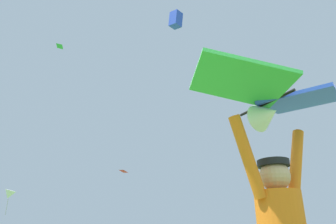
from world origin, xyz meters
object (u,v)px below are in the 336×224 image
(distant_kite_blue_overhead_distant, at_px, (176,20))
(distant_kite_red_high_left, at_px, (124,171))
(distant_kite_green_high_right, at_px, (60,46))
(held_stunt_kite, at_px, (271,99))
(distant_kite_white_mid_right, at_px, (9,194))

(distant_kite_blue_overhead_distant, relative_size, distant_kite_red_high_left, 1.08)
(distant_kite_green_high_right, bearing_deg, held_stunt_kite, -95.22)
(distant_kite_blue_overhead_distant, bearing_deg, distant_kite_white_mid_right, 111.47)
(held_stunt_kite, bearing_deg, distant_kite_red_high_left, 68.98)
(distant_kite_blue_overhead_distant, relative_size, distant_kite_green_high_right, 1.52)
(held_stunt_kite, relative_size, distant_kite_red_high_left, 1.43)
(distant_kite_blue_overhead_distant, relative_size, distant_kite_white_mid_right, 0.53)
(held_stunt_kite, distance_m, distant_kite_green_high_right, 30.69)
(distant_kite_green_high_right, bearing_deg, distant_kite_blue_overhead_distant, -66.37)
(distant_kite_red_high_left, bearing_deg, held_stunt_kite, -111.02)
(distant_kite_white_mid_right, height_order, distant_kite_red_high_left, distant_kite_red_high_left)
(distant_kite_white_mid_right, distance_m, distant_kite_red_high_left, 11.74)
(held_stunt_kite, relative_size, distant_kite_white_mid_right, 0.70)
(held_stunt_kite, xyz_separation_m, distant_kite_white_mid_right, (0.83, 31.04, 3.04))
(held_stunt_kite, height_order, distant_kite_white_mid_right, distant_kite_white_mid_right)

